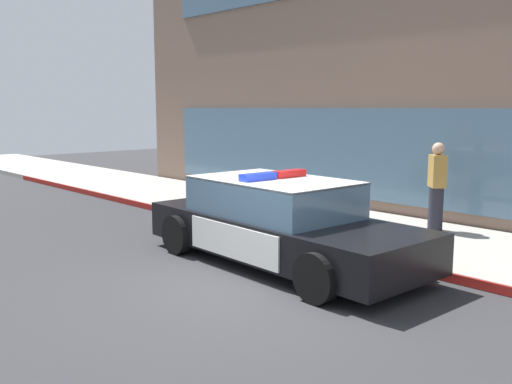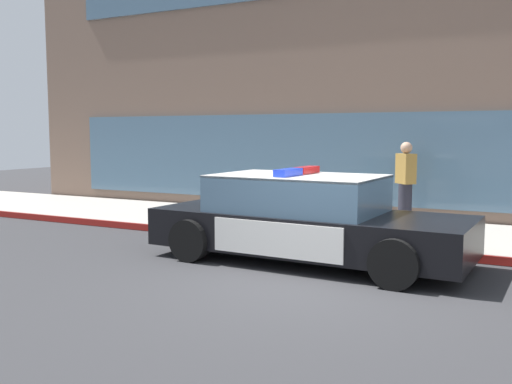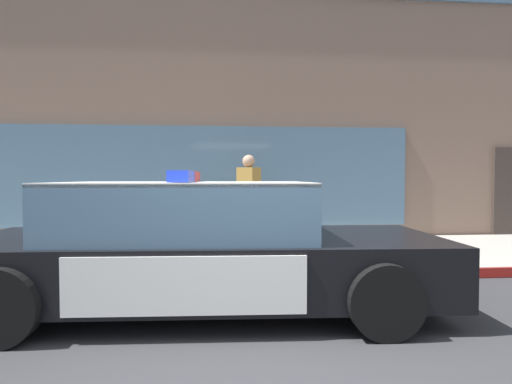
% 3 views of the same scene
% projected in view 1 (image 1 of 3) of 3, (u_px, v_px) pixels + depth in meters
% --- Properties ---
extents(ground, '(48.00, 48.00, 0.00)m').
position_uv_depth(ground, '(245.00, 291.00, 7.83)').
color(ground, '#303033').
extents(sidewalk, '(48.00, 3.27, 0.15)m').
position_uv_depth(sidewalk, '(407.00, 239.00, 10.57)').
color(sidewalk, '#A39E93').
rests_on(sidewalk, ground).
extents(curb_red_paint, '(28.80, 0.04, 0.14)m').
position_uv_depth(curb_red_paint, '(353.00, 255.00, 9.46)').
color(curb_red_paint, maroon).
rests_on(curb_red_paint, ground).
extents(police_cruiser, '(5.07, 2.25, 1.49)m').
position_uv_depth(police_cruiser, '(279.00, 222.00, 9.12)').
color(police_cruiser, black).
rests_on(police_cruiser, ground).
extents(fire_hydrant, '(0.34, 0.39, 0.73)m').
position_uv_depth(fire_hydrant, '(323.00, 213.00, 10.87)').
color(fire_hydrant, silver).
rests_on(fire_hydrant, sidewalk).
extents(pedestrian_on_sidewalk, '(0.47, 0.47, 1.71)m').
position_uv_depth(pedestrian_on_sidewalk, '(437.00, 186.00, 10.88)').
color(pedestrian_on_sidewalk, '#23232D').
rests_on(pedestrian_on_sidewalk, sidewalk).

